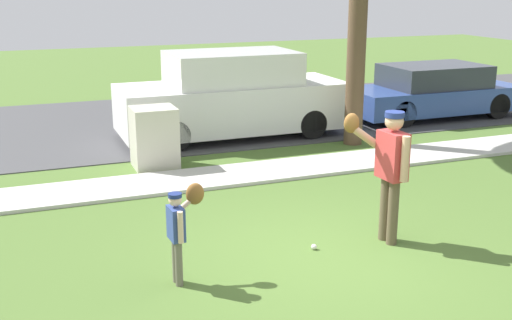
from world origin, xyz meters
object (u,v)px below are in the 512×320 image
object	(u,v)px
baseball	(314,247)
utility_cabinet	(154,137)
parked_wagon_blue	(433,92)
person_adult	(389,162)
person_child	(181,222)
parked_van_white	(232,97)

from	to	relation	value
baseball	utility_cabinet	xyz separation A→B (m)	(-1.10, 4.54, 0.53)
baseball	parked_wagon_blue	bearing A→B (deg)	44.74
utility_cabinet	parked_wagon_blue	distance (m)	7.83
baseball	parked_wagon_blue	xyz separation A→B (m)	(6.50, 6.44, 0.62)
person_adult	parked_wagon_blue	xyz separation A→B (m)	(5.49, 6.54, -0.45)
person_child	parked_wagon_blue	bearing A→B (deg)	35.12
person_adult	utility_cabinet	xyz separation A→B (m)	(-2.10, 4.63, -0.54)
baseball	person_adult	bearing A→B (deg)	-5.63
utility_cabinet	parked_wagon_blue	world-z (taller)	parked_wagon_blue
parked_van_white	parked_wagon_blue	world-z (taller)	parked_van_white
person_child	baseball	size ratio (longest dim) A/B	15.36
baseball	parked_van_white	world-z (taller)	parked_van_white
person_adult	baseball	size ratio (longest dim) A/B	24.09
utility_cabinet	parked_wagon_blue	bearing A→B (deg)	14.07
parked_van_white	person_child	bearing A→B (deg)	66.20
person_child	utility_cabinet	bearing A→B (deg)	77.53
person_adult	parked_van_white	xyz separation A→B (m)	(0.06, 6.40, -0.21)
person_adult	parked_van_white	distance (m)	6.41
parked_wagon_blue	person_adult	bearing A→B (deg)	49.95
person_adult	parked_wagon_blue	size ratio (longest dim) A/B	0.40
person_child	baseball	distance (m)	1.98
person_child	baseball	bearing A→B (deg)	4.46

